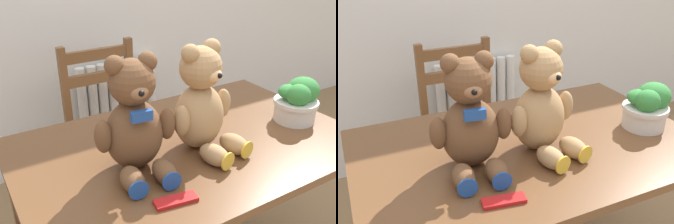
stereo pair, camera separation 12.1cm
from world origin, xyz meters
The scene contains 7 objects.
radiator centered at (0.23, 1.55, 0.30)m, with size 0.56×0.10×0.67m.
dining_table centered at (0.00, 0.40, 0.61)m, with size 1.23×0.79×0.71m.
wooden_chair_behind centered at (0.01, 1.18, 0.44)m, with size 0.42×0.39×0.88m.
teddy_bear_left centered at (-0.24, 0.35, 0.87)m, with size 0.27×0.27×0.38m.
teddy_bear_right centered at (0.02, 0.35, 0.88)m, with size 0.27×0.29×0.38m.
potted_plant centered at (0.47, 0.33, 0.80)m, with size 0.19×0.17×0.17m.
chocolate_bar centered at (-0.22, 0.14, 0.72)m, with size 0.13×0.04×0.01m, color red.
Camera 2 is at (-0.58, -0.63, 1.39)m, focal length 40.00 mm.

